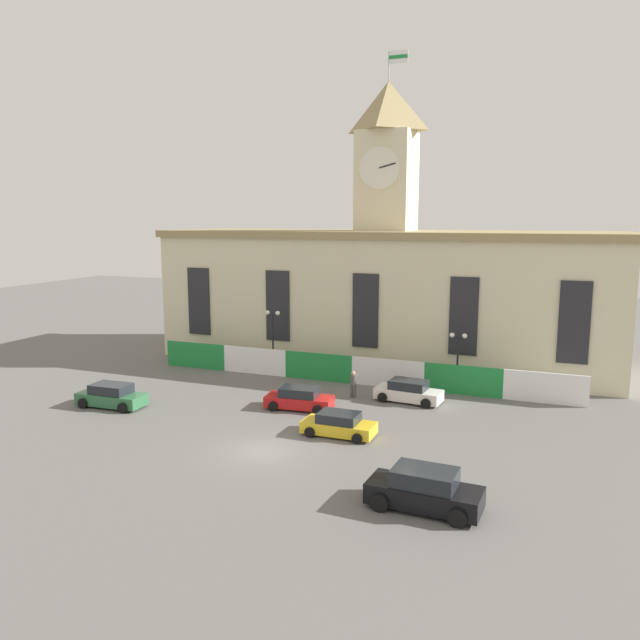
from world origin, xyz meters
The scene contains 11 objects.
ground_plane centered at (0.00, 0.00, 0.00)m, with size 160.00×160.00×0.00m, color #605E5B.
civic_building centered at (0.00, 23.78, 6.31)m, with size 39.04×11.75×26.02m.
banner_fence centered at (0.00, 14.94, 1.06)m, with size 33.13×0.12×2.13m.
street_lamp_far_left centered at (-7.24, 16.21, 3.66)m, with size 1.26×0.36×5.04m.
street_lamp_left centered at (7.65, 16.21, 3.13)m, with size 1.26×0.36×4.21m.
car_green_wagon centered at (-13.03, 3.52, 0.72)m, with size 4.67×2.27×1.55m.
car_black_suv centered at (9.50, -3.47, 0.83)m, with size 5.00×2.57×1.80m.
car_yellow_coupe centered at (2.93, 3.88, 0.63)m, with size 4.21×2.13×1.35m.
car_red_sedan centered at (-1.22, 7.70, 0.67)m, with size 4.57×2.50×1.45m.
car_white_taxi centered at (5.09, 11.92, 0.69)m, with size 4.65×2.47×1.50m.
pedestrian centered at (1.25, 11.48, 1.03)m, with size 0.46×0.43×1.88m.
Camera 1 is at (14.61, -28.64, 12.43)m, focal length 35.00 mm.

